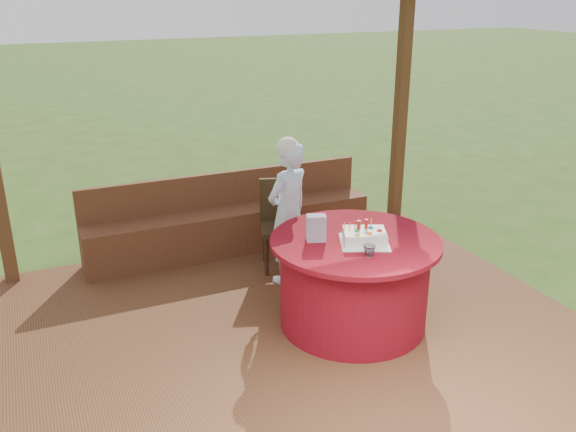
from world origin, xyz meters
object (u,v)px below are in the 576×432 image
(elderly_woman, at_px, (288,210))
(gift_bag, at_px, (316,228))
(birthday_cake, at_px, (365,236))
(chair, at_px, (282,220))
(bench, at_px, (231,225))
(table, at_px, (354,281))
(drinking_glass, at_px, (369,251))

(elderly_woman, xyz_separation_m, gift_bag, (-0.14, -0.85, 0.16))
(birthday_cake, distance_m, gift_bag, 0.38)
(chair, distance_m, birthday_cake, 1.40)
(bench, relative_size, table, 2.23)
(chair, relative_size, birthday_cake, 1.78)
(table, xyz_separation_m, drinking_glass, (-0.07, -0.32, 0.41))
(bench, xyz_separation_m, birthday_cake, (0.45, -1.92, 0.53))
(bench, distance_m, elderly_woman, 1.01)
(chair, bearing_deg, birthday_cake, -85.41)
(bench, bearing_deg, elderly_woman, -73.29)
(gift_bag, bearing_deg, table, 0.46)
(elderly_woman, relative_size, gift_bag, 6.56)
(birthday_cake, bearing_deg, elderly_woman, 99.93)
(drinking_glass, bearing_deg, birthday_cake, 67.02)
(bench, xyz_separation_m, gift_bag, (0.12, -1.73, 0.59))
(chair, bearing_deg, table, -86.35)
(bench, distance_m, birthday_cake, 2.04)
(chair, height_order, drinking_glass, chair)
(bench, distance_m, chair, 0.68)
(bench, relative_size, chair, 3.48)
(drinking_glass, bearing_deg, table, 77.64)
(birthday_cake, relative_size, drinking_glass, 5.36)
(table, distance_m, gift_bag, 0.57)
(chair, relative_size, elderly_woman, 0.63)
(chair, relative_size, drinking_glass, 9.55)
(gift_bag, height_order, drinking_glass, gift_bag)
(table, bearing_deg, drinking_glass, -102.36)
(table, bearing_deg, bench, 102.85)
(table, height_order, elderly_woman, elderly_woman)
(birthday_cake, relative_size, gift_bag, 2.32)
(elderly_woman, xyz_separation_m, drinking_glass, (0.08, -1.27, 0.10))
(table, bearing_deg, elderly_woman, 99.20)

